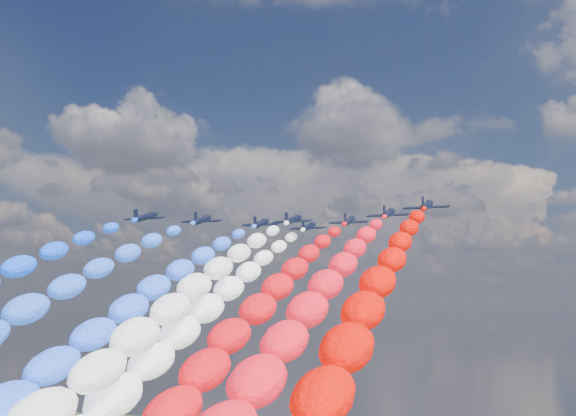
% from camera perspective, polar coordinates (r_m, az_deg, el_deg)
% --- Properties ---
extents(jet_0, '(9.24, 12.55, 5.51)m').
position_cam_1_polar(jet_0, '(167.61, -10.96, -0.68)').
color(jet_0, black).
extents(jet_1, '(9.80, 12.94, 5.51)m').
position_cam_1_polar(jet_1, '(171.46, -6.64, -0.91)').
color(jet_1, black).
extents(trail_1, '(7.10, 130.78, 53.63)m').
position_cam_1_polar(trail_1, '(113.12, -21.13, -9.60)').
color(trail_1, blue).
extents(jet_2, '(9.25, 12.55, 5.51)m').
position_cam_1_polar(jet_2, '(177.83, -2.11, -1.19)').
color(jet_2, black).
extents(trail_2, '(7.10, 130.78, 53.63)m').
position_cam_1_polar(trail_2, '(116.33, -13.58, -9.81)').
color(trail_2, blue).
extents(jet_3, '(9.66, 12.85, 5.51)m').
position_cam_1_polar(jet_3, '(170.38, 0.39, -0.92)').
color(jet_3, black).
extents(trail_3, '(7.10, 130.78, 53.63)m').
position_cam_1_polar(trail_3, '(107.53, -10.46, -10.11)').
color(trail_3, white).
extents(jet_4, '(9.37, 12.64, 5.51)m').
position_cam_1_polar(jet_4, '(185.71, 1.60, -1.45)').
color(jet_4, black).
extents(trail_4, '(7.10, 130.78, 53.63)m').
position_cam_1_polar(trail_4, '(122.08, -7.25, -9.83)').
color(trail_4, white).
extents(jet_5, '(9.30, 12.59, 5.51)m').
position_cam_1_polar(jet_5, '(172.98, 4.76, -0.99)').
color(jet_5, black).
extents(trail_5, '(7.10, 130.78, 53.63)m').
position_cam_1_polar(trail_5, '(107.99, -3.26, -10.21)').
color(trail_5, red).
extents(jet_6, '(9.39, 12.65, 5.51)m').
position_cam_1_polar(jet_6, '(159.85, 7.78, -0.43)').
color(jet_6, black).
extents(trail_6, '(7.10, 130.78, 53.63)m').
position_cam_1_polar(trail_6, '(93.74, 0.79, -10.65)').
color(trail_6, red).
extents(jet_7, '(9.54, 12.76, 5.51)m').
position_cam_1_polar(jet_7, '(148.08, 10.70, 0.18)').
color(jet_7, black).
extents(trail_7, '(7.10, 130.78, 53.63)m').
position_cam_1_polar(trail_7, '(81.10, 5.12, -11.14)').
color(trail_7, '#D40801').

